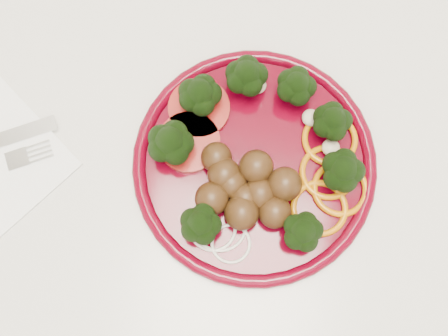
# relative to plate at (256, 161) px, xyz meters

# --- Properties ---
(counter) EXTENTS (2.40, 0.60, 0.90)m
(counter) POSITION_rel_plate_xyz_m (0.07, 0.02, -0.47)
(counter) COLOR beige
(counter) RESTS_ON ground
(plate) EXTENTS (0.25, 0.25, 0.06)m
(plate) POSITION_rel_plate_xyz_m (0.00, 0.00, 0.00)
(plate) COLOR #4D010F
(plate) RESTS_ON counter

